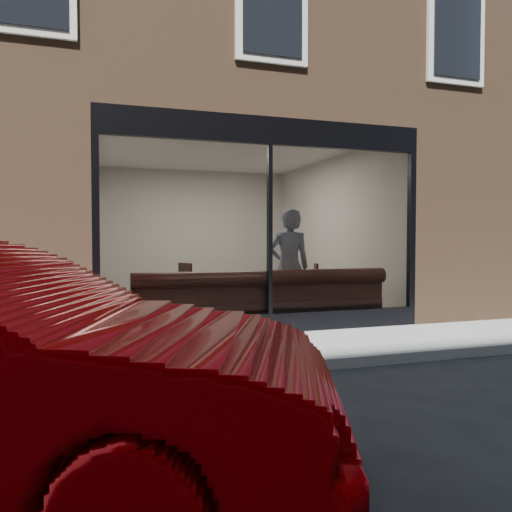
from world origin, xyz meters
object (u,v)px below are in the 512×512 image
object	(u,v)px
cafe_chair_right	(306,301)
cafe_chair_left	(177,301)
banquette	(261,315)
person	(289,267)
cafe_table_left	(214,277)
cafe_table_right	(321,277)

from	to	relation	value
cafe_chair_right	cafe_chair_left	bearing A→B (deg)	-2.61
banquette	person	xyz separation A→B (m)	(0.58, 0.27, 0.73)
banquette	cafe_table_left	size ratio (longest dim) A/B	6.56
person	cafe_chair_left	xyz separation A→B (m)	(-1.58, 1.77, -0.71)
person	cafe_chair_right	world-z (taller)	person
cafe_chair_left	banquette	bearing A→B (deg)	93.18
cafe_chair_right	banquette	bearing A→B (deg)	60.30
cafe_table_right	cafe_chair_right	xyz separation A→B (m)	(-0.01, 0.63, -0.50)
banquette	person	size ratio (longest dim) A/B	2.10
banquette	cafe_chair_right	size ratio (longest dim) A/B	10.94
person	cafe_chair_right	xyz separation A→B (m)	(0.73, 0.97, -0.71)
person	cafe_chair_left	world-z (taller)	person
banquette	cafe_chair_right	distance (m)	1.80
person	cafe_chair_left	bearing A→B (deg)	-40.43
banquette	cafe_table_right	distance (m)	1.54
cafe_table_left	cafe_chair_left	distance (m)	1.05
cafe_chair_left	cafe_table_left	bearing A→B (deg)	103.53
banquette	person	world-z (taller)	person
cafe_table_left	person	bearing A→B (deg)	-45.06
person	banquette	bearing A→B (deg)	33.29
person	cafe_chair_left	size ratio (longest dim) A/B	4.42
banquette	cafe_chair_right	world-z (taller)	banquette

